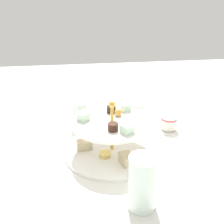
% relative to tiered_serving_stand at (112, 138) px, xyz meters
% --- Properties ---
extents(ground_plane, '(2.40, 2.40, 0.00)m').
position_rel_tiered_serving_stand_xyz_m(ground_plane, '(-0.00, 0.00, -0.05)').
color(ground_plane, silver).
extents(tiered_serving_stand, '(0.31, 0.31, 0.18)m').
position_rel_tiered_serving_stand_xyz_m(tiered_serving_stand, '(0.00, 0.00, 0.00)').
color(tiered_serving_stand, white).
rests_on(tiered_serving_stand, ground_plane).
extents(water_glass_tall_right, '(0.07, 0.07, 0.14)m').
position_rel_tiered_serving_stand_xyz_m(water_glass_tall_right, '(0.24, 0.03, 0.02)').
color(water_glass_tall_right, silver).
rests_on(water_glass_tall_right, ground_plane).
extents(water_glass_short_left, '(0.06, 0.06, 0.08)m').
position_rel_tiered_serving_stand_xyz_m(water_glass_short_left, '(-0.21, 0.13, -0.01)').
color(water_glass_short_left, silver).
rests_on(water_glass_short_left, ground_plane).
extents(teacup_with_saucer, '(0.09, 0.09, 0.05)m').
position_rel_tiered_serving_stand_xyz_m(teacup_with_saucer, '(-0.12, 0.23, -0.03)').
color(teacup_with_saucer, white).
rests_on(teacup_with_saucer, ground_plane).
extents(butter_knife_left, '(0.16, 0.10, 0.00)m').
position_rel_tiered_serving_stand_xyz_m(butter_knife_left, '(0.09, -0.28, -0.05)').
color(butter_knife_left, silver).
rests_on(butter_knife_left, ground_plane).
extents(butter_knife_right, '(0.17, 0.04, 0.00)m').
position_rel_tiered_serving_stand_xyz_m(butter_knife_right, '(0.10, 0.28, -0.05)').
color(butter_knife_right, silver).
rests_on(butter_knife_right, ground_plane).
extents(water_glass_mid_back, '(0.06, 0.06, 0.10)m').
position_rel_tiered_serving_stand_xyz_m(water_glass_mid_back, '(-0.20, -0.09, -0.00)').
color(water_glass_mid_back, silver).
rests_on(water_glass_mid_back, ground_plane).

